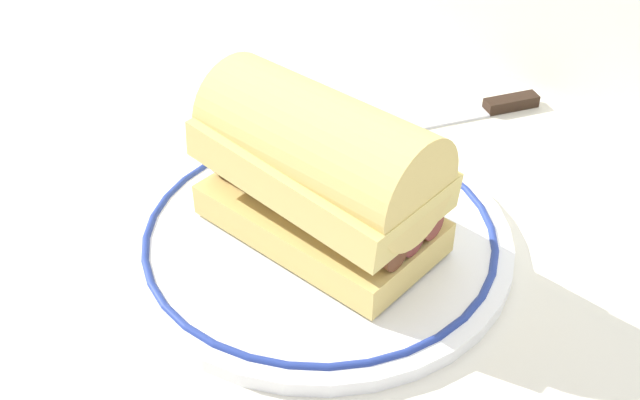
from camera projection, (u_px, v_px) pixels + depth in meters
name	position (u px, v px, depth m)	size (l,w,h in m)	color
ground_plane	(277.00, 241.00, 0.64)	(1.50, 1.50, 0.00)	silver
plate	(320.00, 238.00, 0.63)	(0.30, 0.30, 0.01)	white
sausage_sandwich	(320.00, 169.00, 0.59)	(0.18, 0.10, 0.12)	#DBBB66
butter_knife	(481.00, 110.00, 0.79)	(0.09, 0.14, 0.01)	silver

